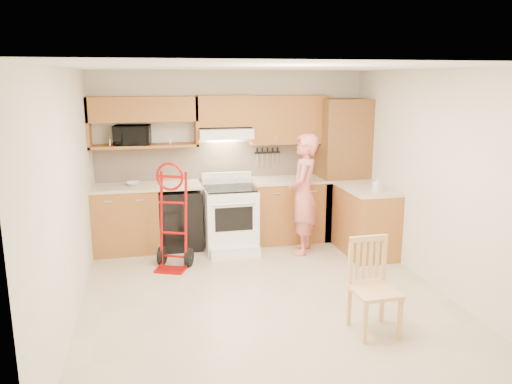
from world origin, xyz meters
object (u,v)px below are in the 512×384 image
object	(u,v)px
hand_truck	(171,222)
dining_chair	(375,288)
microwave	(132,135)
person	(303,195)
range	(231,214)

from	to	relation	value
hand_truck	dining_chair	size ratio (longest dim) A/B	1.36
microwave	dining_chair	distance (m)	3.97
microwave	person	world-z (taller)	microwave
microwave	person	xyz separation A→B (m)	(2.26, -0.74, -0.79)
range	person	distance (m)	1.05
microwave	range	bearing A→B (deg)	-11.16
microwave	dining_chair	size ratio (longest dim) A/B	0.53
person	hand_truck	size ratio (longest dim) A/B	1.34
range	dining_chair	distance (m)	2.80
microwave	range	world-z (taller)	microwave
person	range	bearing A→B (deg)	-83.54
person	hand_truck	bearing A→B (deg)	-58.18
microwave	dining_chair	bearing A→B (deg)	-46.99
microwave	person	size ratio (longest dim) A/B	0.29
microwave	hand_truck	world-z (taller)	microwave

